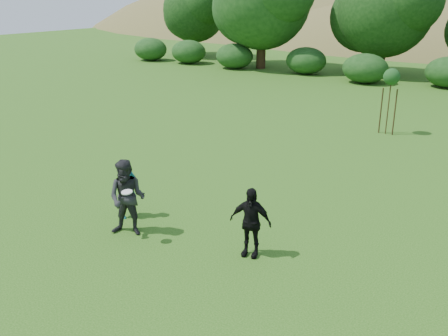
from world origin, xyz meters
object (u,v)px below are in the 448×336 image
(player_teal, at_px, (127,189))
(sapling, at_px, (391,79))
(player_grey, at_px, (127,198))
(player_black, at_px, (250,222))

(player_teal, height_order, sapling, sapling)
(player_teal, distance_m, player_grey, 1.09)
(player_teal, xyz_separation_m, player_grey, (0.78, -0.75, 0.18))
(sapling, bearing_deg, player_black, -86.66)
(player_teal, xyz_separation_m, player_black, (3.91, 0.10, 0.04))
(player_teal, height_order, player_black, player_black)
(player_grey, bearing_deg, sapling, 55.76)
(player_black, bearing_deg, sapling, 79.28)
(player_grey, relative_size, player_black, 1.17)
(player_black, height_order, sapling, sapling)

